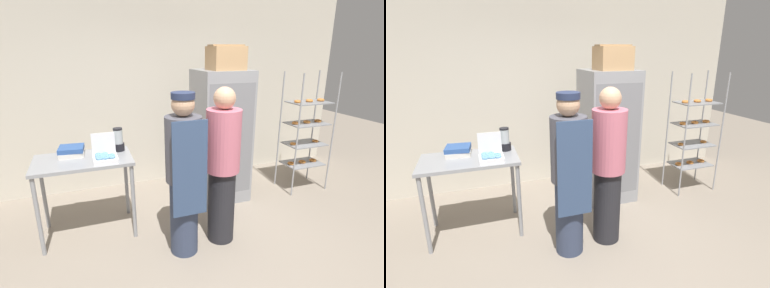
# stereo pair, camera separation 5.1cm
# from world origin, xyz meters

# --- Properties ---
(ground_plane) EXTENTS (14.00, 14.00, 0.00)m
(ground_plane) POSITION_xyz_m (0.00, 0.00, 0.00)
(ground_plane) COLOR gray
(back_wall) EXTENTS (6.40, 0.12, 2.92)m
(back_wall) POSITION_xyz_m (0.00, 2.39, 1.46)
(back_wall) COLOR beige
(back_wall) RESTS_ON ground_plane
(refrigerator) EXTENTS (0.69, 0.68, 1.81)m
(refrigerator) POSITION_xyz_m (0.63, 1.46, 0.91)
(refrigerator) COLOR gray
(refrigerator) RESTS_ON ground_plane
(baking_rack) EXTENTS (0.65, 0.44, 1.77)m
(baking_rack) POSITION_xyz_m (1.94, 1.29, 0.88)
(baking_rack) COLOR #93969B
(baking_rack) RESTS_ON ground_plane
(prep_counter) EXTENTS (1.04, 0.63, 0.92)m
(prep_counter) POSITION_xyz_m (-1.20, 1.14, 0.80)
(prep_counter) COLOR gray
(prep_counter) RESTS_ON ground_plane
(donut_box) EXTENTS (0.25, 0.24, 0.29)m
(donut_box) POSITION_xyz_m (-0.97, 0.98, 0.97)
(donut_box) COLOR white
(donut_box) RESTS_ON prep_counter
(blender_pitcher) EXTENTS (0.13, 0.13, 0.27)m
(blender_pitcher) POSITION_xyz_m (-0.79, 1.29, 1.04)
(blender_pitcher) COLOR black
(blender_pitcher) RESTS_ON prep_counter
(binder_stack) EXTENTS (0.29, 0.28, 0.11)m
(binder_stack) POSITION_xyz_m (-1.31, 1.28, 0.97)
(binder_stack) COLOR silver
(binder_stack) RESTS_ON prep_counter
(cardboard_storage_box) EXTENTS (0.43, 0.36, 0.31)m
(cardboard_storage_box) POSITION_xyz_m (0.62, 1.37, 1.96)
(cardboard_storage_box) COLOR tan
(cardboard_storage_box) RESTS_ON refrigerator
(person_baker) EXTENTS (0.36, 0.38, 1.69)m
(person_baker) POSITION_xyz_m (-0.27, 0.43, 0.88)
(person_baker) COLOR #333D56
(person_baker) RESTS_ON ground_plane
(person_customer) EXTENTS (0.36, 0.36, 1.72)m
(person_customer) POSITION_xyz_m (0.19, 0.50, 0.88)
(person_customer) COLOR #232328
(person_customer) RESTS_ON ground_plane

